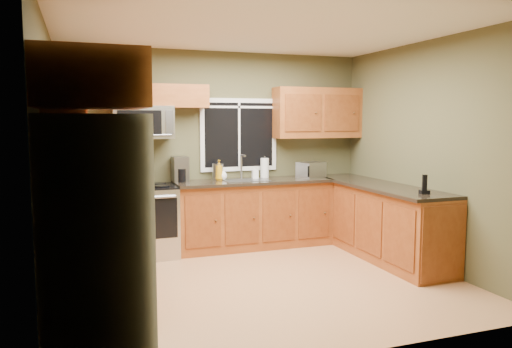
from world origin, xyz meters
TOP-DOWN VIEW (x-y plane):
  - floor at (0.00, 0.00)m, footprint 4.20×4.20m
  - ceiling at (0.00, 0.00)m, footprint 4.20×4.20m
  - back_wall at (0.00, 1.80)m, footprint 4.20×0.00m
  - front_wall at (0.00, -1.80)m, footprint 4.20×0.00m
  - left_wall at (-2.10, 0.00)m, footprint 0.00×3.60m
  - right_wall at (2.10, 0.00)m, footprint 0.00×3.60m
  - window at (0.30, 1.78)m, footprint 1.12×0.03m
  - base_cabinets_left at (-1.80, 0.48)m, footprint 0.60×2.65m
  - countertop_left at (-1.78, 0.48)m, footprint 0.65×2.65m
  - base_cabinets_back at (0.42, 1.50)m, footprint 2.17×0.60m
  - countertop_back at (0.42, 1.48)m, footprint 2.17×0.65m
  - base_cabinets_peninsula at (1.80, 0.54)m, footprint 0.60×2.52m
  - countertop_peninsula at (1.78, 0.55)m, footprint 0.65×2.50m
  - upper_cabinets_left at (-1.94, 0.48)m, footprint 0.33×2.65m
  - upper_cabinets_back_left at (-0.85, 1.64)m, footprint 1.30×0.33m
  - upper_cabinets_back_right at (1.45, 1.64)m, footprint 1.30×0.33m
  - upper_cabinet_over_fridge at (-1.74, -1.30)m, footprint 0.72×0.90m
  - refrigerator at (-1.74, -1.30)m, footprint 0.74×0.90m
  - range at (-1.05, 1.47)m, footprint 0.76×0.69m
  - microwave at (-1.05, 1.61)m, footprint 0.76×0.41m
  - sink at (0.30, 1.49)m, footprint 0.60×0.42m
  - toaster_oven at (1.27, 1.45)m, footprint 0.43×0.39m
  - coffee_maker at (-0.57, 1.64)m, footprint 0.20×0.27m
  - kettle at (-0.05, 1.64)m, footprint 0.18×0.18m
  - paper_towel_roll at (0.65, 1.68)m, footprint 0.15×0.15m
  - soap_bottle_a at (-0.05, 1.59)m, footprint 0.12×0.12m
  - soap_bottle_b at (0.48, 1.61)m, footprint 0.08×0.09m
  - soap_bottle_c at (0.00, 1.61)m, footprint 0.14×0.14m
  - cordless_phone at (1.79, -0.38)m, footprint 0.12×0.12m

SIDE VIEW (x-z plane):
  - floor at x=0.00m, z-range 0.00..0.00m
  - base_cabinets_peninsula at x=1.80m, z-range 0.00..0.90m
  - base_cabinets_left at x=-1.80m, z-range 0.00..0.90m
  - base_cabinets_back at x=0.42m, z-range 0.00..0.90m
  - range at x=-1.05m, z-range 0.00..0.94m
  - refrigerator at x=-1.74m, z-range 0.00..1.80m
  - countertop_left at x=-1.78m, z-range 0.90..0.94m
  - countertop_back at x=0.42m, z-range 0.90..0.94m
  - countertop_peninsula at x=1.78m, z-range 0.90..0.94m
  - sink at x=0.30m, z-range 0.77..1.13m
  - cordless_phone at x=1.79m, z-range 0.90..1.11m
  - soap_bottle_c at x=0.00m, z-range 0.94..1.11m
  - soap_bottle_b at x=0.48m, z-range 0.94..1.12m
  - toaster_oven at x=1.27m, z-range 0.94..1.16m
  - kettle at x=-0.05m, z-range 0.93..1.20m
  - soap_bottle_a at x=-0.05m, z-range 0.94..1.22m
  - paper_towel_roll at x=0.65m, z-range 0.93..1.23m
  - coffee_maker at x=-0.57m, z-range 0.93..1.26m
  - back_wall at x=0.00m, z-range -0.75..3.45m
  - front_wall at x=0.00m, z-range -0.75..3.45m
  - left_wall at x=-2.10m, z-range -0.45..3.15m
  - right_wall at x=2.10m, z-range -0.45..3.15m
  - window at x=0.30m, z-range 1.04..2.06m
  - microwave at x=-1.05m, z-range 1.52..1.94m
  - upper_cabinets_left at x=-1.94m, z-range 1.50..2.22m
  - upper_cabinets_back_right at x=1.45m, z-range 1.50..2.22m
  - upper_cabinet_over_fridge at x=-1.74m, z-range 1.84..2.22m
  - upper_cabinets_back_left at x=-0.85m, z-range 1.92..2.22m
  - ceiling at x=0.00m, z-range 2.70..2.70m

